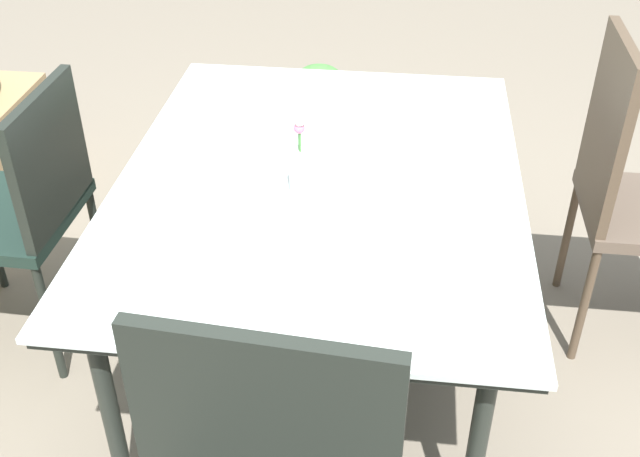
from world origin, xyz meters
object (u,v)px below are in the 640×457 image
(chair_near_right, at_px, (631,184))
(flower_vase, at_px, (299,164))
(potted_plant, at_px, (319,113))
(chair_far_side, at_px, (19,202))
(dining_table, at_px, (320,192))

(chair_near_right, bearing_deg, flower_vase, -67.01)
(chair_near_right, distance_m, potted_plant, 1.50)
(chair_far_side, height_order, chair_near_right, chair_near_right)
(dining_table, relative_size, flower_vase, 6.13)
(dining_table, xyz_separation_m, chair_far_side, (0.05, 0.93, -0.14))
(chair_near_right, height_order, flower_vase, chair_near_right)
(chair_near_right, relative_size, potted_plant, 2.19)
(flower_vase, distance_m, potted_plant, 1.51)
(chair_near_right, height_order, potted_plant, chair_near_right)
(chair_far_side, relative_size, flower_vase, 3.82)
(chair_far_side, relative_size, chair_near_right, 0.88)
(chair_far_side, distance_m, potted_plant, 1.50)
(dining_table, height_order, chair_far_side, chair_far_side)
(flower_vase, bearing_deg, chair_near_right, -66.95)
(chair_far_side, xyz_separation_m, potted_plant, (1.26, -0.76, -0.28))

